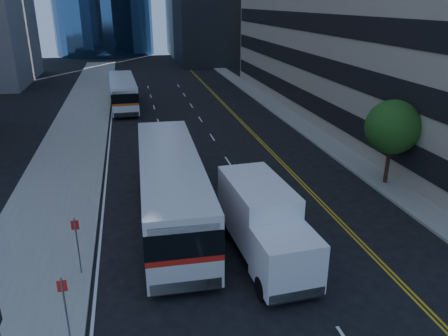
# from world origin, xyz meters

# --- Properties ---
(ground) EXTENTS (160.00, 160.00, 0.00)m
(ground) POSITION_xyz_m (0.00, 0.00, 0.00)
(ground) COLOR black
(ground) RESTS_ON ground
(sidewalk_west) EXTENTS (5.00, 90.00, 0.15)m
(sidewalk_west) POSITION_xyz_m (-10.50, 25.00, 0.07)
(sidewalk_west) COLOR gray
(sidewalk_west) RESTS_ON ground
(sidewalk_east) EXTENTS (2.00, 90.00, 0.15)m
(sidewalk_east) POSITION_xyz_m (9.00, 25.00, 0.07)
(sidewalk_east) COLOR gray
(sidewalk_east) RESTS_ON ground
(street_tree) EXTENTS (3.20, 3.20, 5.10)m
(street_tree) POSITION_xyz_m (9.00, 8.00, 3.64)
(street_tree) COLOR #332114
(street_tree) RESTS_ON sidewalk_east
(bus_front) EXTENTS (3.21, 13.42, 3.45)m
(bus_front) POSITION_xyz_m (-4.25, 6.17, 1.88)
(bus_front) COLOR silver
(bus_front) RESTS_ON ground
(bus_rear) EXTENTS (2.99, 11.69, 2.99)m
(bus_rear) POSITION_xyz_m (-6.60, 32.93, 1.63)
(bus_rear) COLOR white
(bus_rear) RESTS_ON ground
(box_truck) EXTENTS (2.73, 6.89, 3.24)m
(box_truck) POSITION_xyz_m (-0.74, 1.71, 1.71)
(box_truck) COLOR white
(box_truck) RESTS_ON ground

